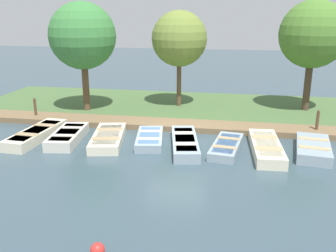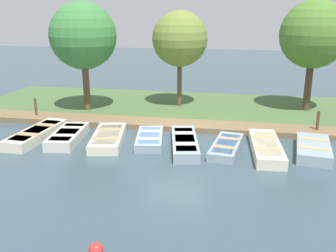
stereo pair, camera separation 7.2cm
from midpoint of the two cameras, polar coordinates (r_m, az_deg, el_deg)
ground_plane at (r=15.86m, az=1.47°, el=-1.98°), size 80.00×80.00×0.00m
shore_bank at (r=20.59m, az=3.69°, el=2.67°), size 8.00×24.00×0.14m
dock_walkway at (r=17.32m, az=2.31°, el=0.10°), size 1.42×23.79×0.25m
rowboat_0 at (r=16.72m, az=-19.27°, el=-1.15°), size 3.58×1.19×0.44m
rowboat_1 at (r=16.08m, az=-14.89°, el=-1.47°), size 2.93×1.40×0.44m
rowboat_2 at (r=15.62m, az=-8.97°, el=-1.75°), size 3.36×1.78×0.39m
rowboat_3 at (r=15.39m, az=-2.68°, el=-1.91°), size 2.75×1.48×0.35m
rowboat_4 at (r=14.79m, az=2.69°, el=-2.58°), size 3.57×1.60×0.42m
rowboat_5 at (r=14.67m, az=9.03°, el=-3.10°), size 2.89×1.33×0.34m
rowboat_6 at (r=14.74m, az=14.85°, el=-3.19°), size 3.53×1.24×0.43m
rowboat_7 at (r=15.19m, az=21.39°, el=-3.22°), size 2.88×1.56×0.43m
mooring_post_near at (r=19.62m, az=-19.39°, el=2.49°), size 0.13×0.13×1.13m
mooring_post_far at (r=17.43m, az=21.95°, el=0.47°), size 0.13×0.13×1.13m
buoy at (r=8.78m, az=-10.68°, el=-18.03°), size 0.33×0.33×0.33m
park_tree_far_left at (r=19.93m, az=-12.71°, el=13.21°), size 3.39×3.39×5.69m
park_tree_left at (r=20.37m, az=1.92°, el=13.12°), size 2.95×2.95×5.27m
park_tree_center at (r=20.73m, az=21.42°, el=12.82°), size 3.41×3.41×5.78m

